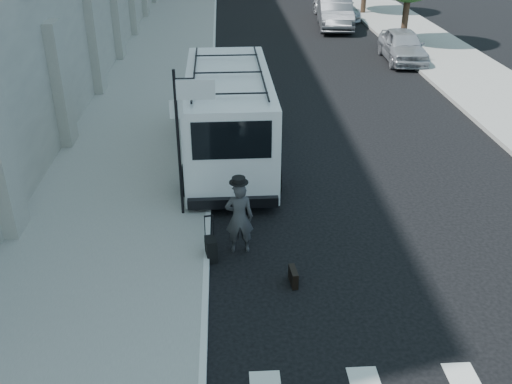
{
  "coord_description": "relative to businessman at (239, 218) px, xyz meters",
  "views": [
    {
      "loc": [
        -1.53,
        -8.8,
        6.94
      ],
      "look_at": [
        -0.91,
        1.97,
        1.3
      ],
      "focal_mm": 40.0,
      "sensor_mm": 36.0,
      "label": 1
    }
  ],
  "objects": [
    {
      "name": "ground",
      "position": [
        1.28,
        -1.71,
        -0.83
      ],
      "size": [
        120.0,
        120.0,
        0.0
      ],
      "primitive_type": "plane",
      "color": "black",
      "rests_on": "ground"
    },
    {
      "name": "sidewalk_left",
      "position": [
        -2.97,
        14.29,
        -0.76
      ],
      "size": [
        4.5,
        48.0,
        0.15
      ],
      "primitive_type": "cube",
      "color": "gray",
      "rests_on": "ground"
    },
    {
      "name": "sidewalk_right",
      "position": [
        10.28,
        18.29,
        -0.76
      ],
      "size": [
        4.0,
        56.0,
        0.15
      ],
      "primitive_type": "cube",
      "color": "gray",
      "rests_on": "ground"
    },
    {
      "name": "sign_pole",
      "position": [
        -1.08,
        1.49,
        1.82
      ],
      "size": [
        1.03,
        0.07,
        3.5
      ],
      "color": "black",
      "rests_on": "sidewalk_left"
    },
    {
      "name": "businessman",
      "position": [
        0.0,
        0.0,
        0.0
      ],
      "size": [
        0.61,
        0.4,
        1.67
      ],
      "primitive_type": "imported",
      "rotation": [
        0.0,
        0.0,
        3.15
      ],
      "color": "#363638",
      "rests_on": "ground"
    },
    {
      "name": "briefcase",
      "position": [
        1.03,
        -1.27,
        -0.66
      ],
      "size": [
        0.16,
        0.45,
        0.34
      ],
      "primitive_type": "cube",
      "rotation": [
        0.0,
        0.0,
        0.09
      ],
      "color": "black",
      "rests_on": "ground"
    },
    {
      "name": "suitcase",
      "position": [
        -0.62,
        -0.32,
        -0.56
      ],
      "size": [
        0.29,
        0.39,
        1.01
      ],
      "rotation": [
        0.0,
        0.0,
        0.18
      ],
      "color": "black",
      "rests_on": "ground"
    },
    {
      "name": "cargo_van",
      "position": [
        -0.15,
        4.94,
        0.51
      ],
      "size": [
        2.56,
        7.05,
        2.61
      ],
      "rotation": [
        0.0,
        0.0,
        0.01
      ],
      "color": "white",
      "rests_on": "ground"
    },
    {
      "name": "parked_car_a",
      "position": [
        8.08,
        15.64,
        -0.11
      ],
      "size": [
        1.93,
        4.35,
        1.45
      ],
      "primitive_type": "imported",
      "rotation": [
        0.0,
        0.0,
        -0.05
      ],
      "color": "#9B9CA3",
      "rests_on": "ground"
    },
    {
      "name": "parked_car_b",
      "position": [
        6.28,
        23.23,
        0.03
      ],
      "size": [
        2.32,
        5.37,
        1.72
      ],
      "primitive_type": "imported",
      "rotation": [
        0.0,
        0.0,
        -0.1
      ],
      "color": "#4E5055",
      "rests_on": "ground"
    },
    {
      "name": "parked_car_c",
      "position": [
        6.89,
        26.31,
        -0.12
      ],
      "size": [
        2.63,
        5.11,
        1.42
      ],
      "primitive_type": "imported",
      "rotation": [
        0.0,
        0.0,
        0.13
      ],
      "color": "#ABADB3",
      "rests_on": "ground"
    }
  ]
}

